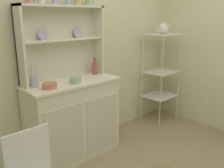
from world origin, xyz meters
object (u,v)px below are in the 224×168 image
(hutch_shelf_unit, at_px, (61,37))
(porcelain_teapot, at_px, (163,28))
(jam_bottle, at_px, (95,68))
(utensil_jar, at_px, (34,81))
(hutch_cabinet, at_px, (74,118))
(bakers_rack, at_px, (161,68))
(bowl_mixing_large, at_px, (50,86))

(hutch_shelf_unit, xyz_separation_m, porcelain_teapot, (1.50, -0.20, 0.05))
(hutch_shelf_unit, height_order, jam_bottle, hutch_shelf_unit)
(utensil_jar, relative_size, porcelain_teapot, 1.03)
(hutch_shelf_unit, xyz_separation_m, jam_bottle, (0.38, -0.08, -0.37))
(hutch_cabinet, distance_m, hutch_shelf_unit, 0.89)
(hutch_cabinet, xyz_separation_m, jam_bottle, (0.38, 0.09, 0.50))
(bakers_rack, bearing_deg, hutch_cabinet, 178.62)
(hutch_cabinet, bearing_deg, hutch_shelf_unit, 90.00)
(porcelain_teapot, bearing_deg, jam_bottle, 173.79)
(hutch_shelf_unit, bearing_deg, porcelain_teapot, -7.61)
(hutch_cabinet, xyz_separation_m, porcelain_teapot, (1.50, -0.04, 0.92))
(bowl_mixing_large, xyz_separation_m, jam_bottle, (0.68, 0.16, 0.05))
(hutch_cabinet, relative_size, utensil_jar, 4.21)
(bowl_mixing_large, bearing_deg, bakers_rack, 1.18)
(bowl_mixing_large, height_order, porcelain_teapot, porcelain_teapot)
(jam_bottle, distance_m, porcelain_teapot, 1.21)
(bowl_mixing_large, distance_m, jam_bottle, 0.70)
(jam_bottle, bearing_deg, bakers_rack, -6.20)
(hutch_shelf_unit, bearing_deg, bakers_rack, -7.60)
(hutch_shelf_unit, distance_m, porcelain_teapot, 1.52)
(porcelain_teapot, bearing_deg, bakers_rack, -0.00)
(hutch_cabinet, relative_size, jam_bottle, 5.20)
(hutch_cabinet, distance_m, porcelain_teapot, 1.76)
(hutch_shelf_unit, relative_size, jam_bottle, 4.85)
(bakers_rack, distance_m, porcelain_teapot, 0.55)
(hutch_cabinet, bearing_deg, bowl_mixing_large, -166.21)
(bakers_rack, height_order, porcelain_teapot, porcelain_teapot)
(utensil_jar, bearing_deg, hutch_cabinet, -11.66)
(bowl_mixing_large, relative_size, jam_bottle, 0.72)
(hutch_cabinet, distance_m, bowl_mixing_large, 0.55)
(hutch_cabinet, height_order, porcelain_teapot, porcelain_teapot)
(utensil_jar, height_order, porcelain_teapot, porcelain_teapot)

